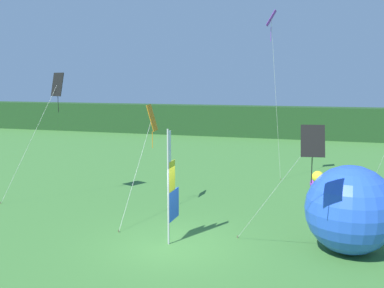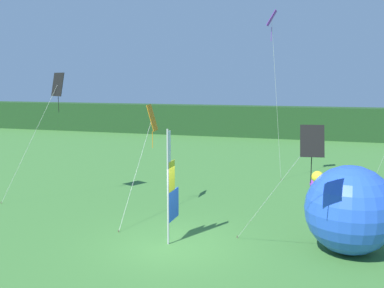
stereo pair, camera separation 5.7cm
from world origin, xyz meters
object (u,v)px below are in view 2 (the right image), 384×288
inflatable_balloon (350,209)px  kite_black_diamond_2 (309,146)px  folding_chair (363,213)px  kite_black_diamond_1 (56,88)px  kite_purple_diamond_3 (272,28)px  kite_orange_diamond_0 (152,120)px  banner_flag (171,188)px  person_near_banner (350,195)px

inflatable_balloon → kite_black_diamond_2: bearing=-120.0°
folding_chair → kite_black_diamond_1: size_ratio=0.16×
kite_black_diamond_2 → kite_purple_diamond_3: (-2.53, 10.90, 4.31)m
kite_purple_diamond_3 → folding_chair: bearing=-54.6°
kite_orange_diamond_0 → banner_flag: bearing=-58.7°
kite_black_diamond_2 → kite_purple_diamond_3: size_ratio=0.47×
banner_flag → kite_black_diamond_1: (-6.68, 3.56, 3.16)m
inflatable_balloon → kite_orange_diamond_0: bearing=160.0°
inflatable_balloon → kite_orange_diamond_0: size_ratio=0.63×
person_near_banner → folding_chair: 1.14m
kite_orange_diamond_0 → kite_purple_diamond_3: kite_purple_diamond_3 is taller
banner_flag → kite_black_diamond_1: kite_black_diamond_1 is taller
person_near_banner → inflatable_balloon: (-0.12, -3.76, 0.47)m
inflatable_balloon → banner_flag: bearing=-172.6°
kite_black_diamond_1 → kite_black_diamond_2: (11.07, -4.89, -1.40)m
inflatable_balloon → person_near_banner: bearing=88.2°
kite_black_diamond_1 → inflatable_balloon: bearing=-13.0°
kite_orange_diamond_0 → kite_black_diamond_2: bearing=-36.6°
person_near_banner → kite_black_diamond_2: 6.53m
folding_chair → kite_black_diamond_1: kite_black_diamond_1 is taller
kite_black_diamond_1 → kite_black_diamond_2: size_ratio=1.36×
kite_orange_diamond_0 → kite_black_diamond_2: kite_orange_diamond_0 is taller
person_near_banner → folding_chair: size_ratio=1.92×
person_near_banner → kite_purple_diamond_3: 9.44m
banner_flag → kite_black_diamond_1: bearing=151.9°
folding_chair → kite_orange_diamond_0: (-8.32, 0.01, 3.17)m
kite_purple_diamond_3 → kite_black_diamond_1: bearing=-144.9°
folding_chair → inflatable_balloon: bearing=-101.7°
inflatable_balloon → kite_purple_diamond_3: kite_purple_diamond_3 is taller
person_near_banner → kite_black_diamond_1: kite_black_diamond_1 is taller
inflatable_balloon → kite_black_diamond_1: size_ratio=0.49×
kite_black_diamond_2 → kite_purple_diamond_3: kite_purple_diamond_3 is taller
banner_flag → kite_orange_diamond_0: 4.55m
banner_flag → folding_chair: banner_flag is taller
banner_flag → inflatable_balloon: banner_flag is taller
kite_black_diamond_2 → kite_orange_diamond_0: bearing=143.4°
kite_black_diamond_1 → kite_purple_diamond_3: kite_purple_diamond_3 is taller
inflatable_balloon → kite_purple_diamond_3: 11.59m
banner_flag → kite_orange_diamond_0: kite_orange_diamond_0 is taller
folding_chair → kite_orange_diamond_0: kite_orange_diamond_0 is taller
kite_black_diamond_2 → folding_chair: bearing=70.0°
folding_chair → banner_flag: bearing=-150.2°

